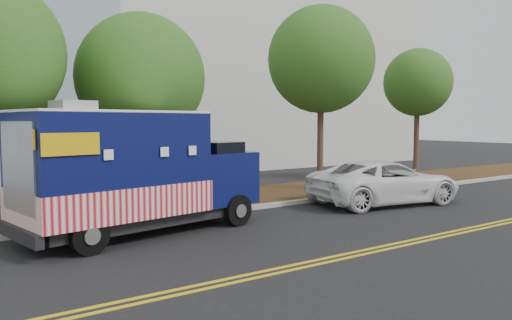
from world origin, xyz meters
TOP-DOWN VIEW (x-y plane):
  - ground at (0.00, 0.00)m, footprint 120.00×120.00m
  - curb at (0.00, 1.40)m, footprint 120.00×0.18m
  - mulch_strip at (0.00, 3.50)m, footprint 120.00×4.00m
  - centerline_near at (0.00, -4.45)m, footprint 120.00×0.10m
  - centerline_far at (0.00, -4.70)m, footprint 120.00×0.10m
  - tree_b at (-0.39, 3.59)m, footprint 4.25×4.25m
  - tree_c at (7.27, 3.22)m, footprint 4.40×4.40m
  - tree_d at (13.82, 3.43)m, footprint 3.31×3.31m
  - sign_post at (-1.67, 1.70)m, footprint 0.06×0.06m
  - food_truck at (-2.07, 0.14)m, footprint 6.87×3.48m
  - white_car at (7.20, -0.32)m, footprint 6.00×3.48m

SIDE VIEW (x-z plane):
  - ground at x=0.00m, z-range 0.00..0.00m
  - centerline_near at x=0.00m, z-range 0.00..0.01m
  - centerline_far at x=0.00m, z-range 0.00..0.01m
  - curb at x=0.00m, z-range 0.00..0.15m
  - mulch_strip at x=0.00m, z-range 0.00..0.15m
  - white_car at x=7.20m, z-range 0.00..1.57m
  - sign_post at x=-1.67m, z-range 0.00..2.40m
  - food_truck at x=-2.07m, z-range -0.16..3.30m
  - tree_b at x=-0.39m, z-range 1.14..7.68m
  - tree_d at x=13.82m, z-range 1.59..8.12m
  - tree_c at x=7.27m, z-range 1.64..9.35m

